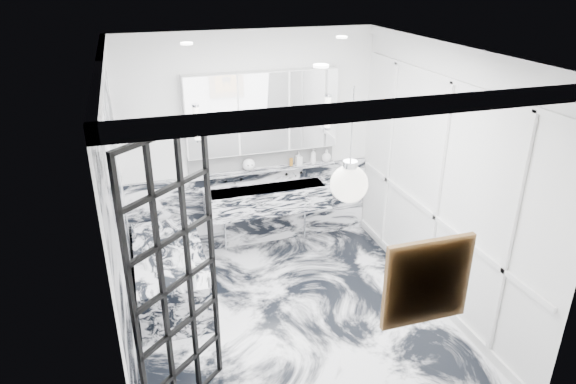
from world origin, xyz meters
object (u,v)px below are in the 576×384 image
object	(u,v)px
crittall_door	(177,284)
mirror_cabinet	(263,112)
trough_sink	(268,199)
bathtub	(171,273)

from	to	relation	value
crittall_door	mirror_cabinet	world-z (taller)	crittall_door
trough_sink	bathtub	world-z (taller)	trough_sink
crittall_door	bathtub	xyz separation A→B (m)	(0.04, 1.65, -0.93)
mirror_cabinet	crittall_door	bearing A→B (deg)	-118.74
crittall_door	mirror_cabinet	size ratio (longest dim) A/B	1.27
trough_sink	bathtub	bearing A→B (deg)	-153.52
crittall_door	mirror_cabinet	bearing A→B (deg)	19.62
crittall_door	bathtub	distance (m)	1.90
trough_sink	mirror_cabinet	bearing A→B (deg)	90.00
trough_sink	mirror_cabinet	world-z (taller)	mirror_cabinet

